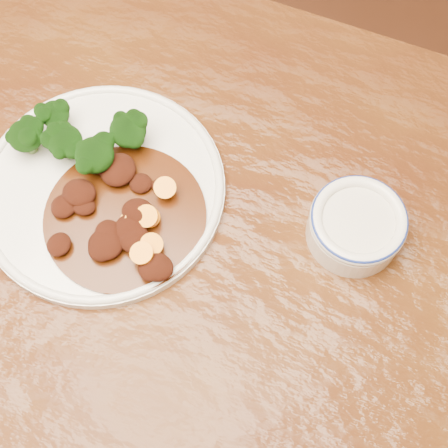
% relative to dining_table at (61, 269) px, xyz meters
% --- Properties ---
extents(ground, '(4.00, 4.00, 0.00)m').
position_rel_dining_table_xyz_m(ground, '(0.00, 0.00, -0.67)').
color(ground, '#411E10').
rests_on(ground, ground).
extents(dining_table, '(1.56, 1.01, 0.75)m').
position_rel_dining_table_xyz_m(dining_table, '(0.00, 0.00, 0.00)').
color(dining_table, '#4E2B0D').
rests_on(dining_table, ground).
extents(dinner_plate, '(0.29, 0.29, 0.02)m').
position_rel_dining_table_xyz_m(dinner_plate, '(0.04, 0.09, 0.09)').
color(dinner_plate, silver).
rests_on(dinner_plate, dining_table).
extents(broccoli_florets, '(0.16, 0.09, 0.05)m').
position_rel_dining_table_xyz_m(broccoli_florets, '(-0.00, 0.12, 0.12)').
color(broccoli_florets, '#719C51').
rests_on(broccoli_florets, dinner_plate).
extents(mince_stew, '(0.19, 0.19, 0.03)m').
position_rel_dining_table_xyz_m(mince_stew, '(0.08, 0.05, 0.10)').
color(mince_stew, '#401C06').
rests_on(mince_stew, dinner_plate).
extents(dip_bowl, '(0.11, 0.11, 0.05)m').
position_rel_dining_table_xyz_m(dip_bowl, '(0.34, 0.13, 0.11)').
color(dip_bowl, silver).
rests_on(dip_bowl, dining_table).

